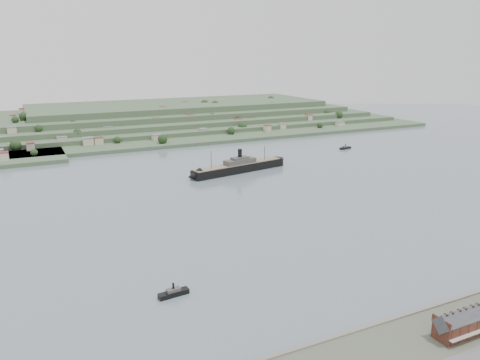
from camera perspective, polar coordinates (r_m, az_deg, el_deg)
name	(u,v)px	position (r m, az deg, el deg)	size (l,w,h in m)	color
ground	(287,204)	(335.65, 5.76, -2.97)	(1400.00, 1400.00, 0.00)	slate
far_peninsula	(163,118)	(698.60, -9.34, 7.41)	(760.00, 309.00, 30.00)	#3D5337
steamship	(236,168)	(421.30, -0.50, 1.53)	(104.58, 30.81, 25.26)	black
tugboat	(174,293)	(215.44, -8.10, -13.45)	(14.21, 5.05, 6.26)	black
ferry_east	(345,148)	(540.75, 12.72, 3.86)	(15.85, 7.22, 5.74)	black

